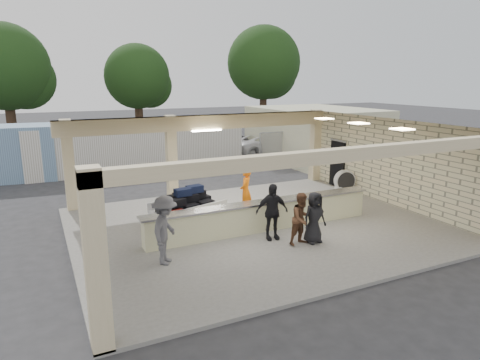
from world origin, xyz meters
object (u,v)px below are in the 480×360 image
passenger_b (272,212)px  car_dark (239,143)px  car_white_a (269,144)px  container_white (139,146)px  passenger_d (314,217)px  luggage_cart (187,205)px  baggage_handler (246,191)px  passenger_a (302,219)px  car_white_b (337,137)px  baggage_counter (263,216)px  drum_fan (345,181)px  passenger_c (165,230)px

passenger_b → car_dark: 16.86m
car_white_a → container_white: container_white is taller
passenger_b → passenger_d: bearing=-29.4°
luggage_cart → baggage_handler: baggage_handler is taller
luggage_cart → container_white: size_ratio=0.22×
passenger_a → car_white_b: 19.96m
baggage_handler → car_white_b: size_ratio=0.34×
passenger_d → car_dark: (5.32, 16.42, -0.26)m
baggage_counter → luggage_cart: (-2.15, 1.46, 0.25)m
passenger_a → luggage_cart: bearing=122.2°
baggage_counter → container_white: (-1.32, 12.22, 0.70)m
car_white_b → container_white: size_ratio=0.42×
baggage_counter → car_white_b: (13.61, 13.37, 0.21)m
passenger_d → baggage_handler: bearing=96.2°
luggage_cart → car_white_b: bearing=20.8°
baggage_counter → drum_fan: size_ratio=8.15×
luggage_cart → passenger_b: (1.98, -2.31, 0.16)m
passenger_b → passenger_c: size_ratio=0.94×
passenger_c → container_white: container_white is taller
drum_fan → car_white_b: size_ratio=0.20×
passenger_d → car_white_b: (12.76, 15.02, -0.10)m
luggage_cart → passenger_a: bearing=-66.2°
baggage_counter → baggage_handler: bearing=82.3°
baggage_handler → passenger_c: bearing=-12.4°
passenger_d → drum_fan: bearing=38.5°
car_white_b → container_white: (-14.93, -1.14, 0.49)m
luggage_cart → car_dark: (8.33, 13.31, -0.20)m
baggage_counter → passenger_b: 0.96m
baggage_handler → container_white: container_white is taller
car_dark → car_white_b: bearing=-79.9°
car_white_b → drum_fan: bearing=168.2°
baggage_counter → passenger_c: 3.87m
luggage_cart → drum_fan: size_ratio=2.59×
baggage_handler → passenger_a: 3.41m
car_white_b → car_white_a: bearing=117.8°
baggage_counter → passenger_c: (-3.66, -1.18, 0.46)m
car_white_b → passenger_b: bearing=161.1°
baggage_handler → passenger_a: baggage_handler is taller
passenger_a → car_white_b: (13.18, 14.99, -0.11)m
passenger_c → container_white: 13.61m
car_white_b → baggage_handler: bearing=156.1°
passenger_b → passenger_c: 3.51m
car_dark → luggage_cart: bearing=168.7°
passenger_a → passenger_b: size_ratio=0.90×
baggage_handler → baggage_counter: bearing=32.7°
baggage_handler → car_white_a: (7.39, 11.31, -0.26)m
passenger_c → passenger_a: bearing=-62.7°
car_dark → container_white: container_white is taller
baggage_handler → passenger_c: (-3.90, -2.96, 0.08)m
passenger_b → baggage_handler: bearing=89.8°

